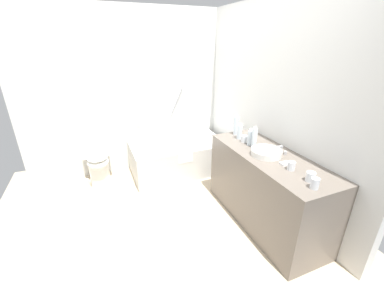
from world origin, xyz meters
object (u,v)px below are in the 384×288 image
at_px(bathtub, 178,156).
at_px(soap_dish, 285,164).
at_px(drinking_glass_2, 291,166).
at_px(drinking_glass_1, 244,139).
at_px(toilet, 98,161).
at_px(sink_faucet, 281,149).
at_px(drinking_glass_0, 311,177).
at_px(water_bottle_2, 240,132).
at_px(toilet_paper_roll, 85,184).
at_px(sink_basin, 266,152).
at_px(water_bottle_3, 254,138).
at_px(drinking_glass_3, 315,183).
at_px(water_bottle_1, 250,138).
at_px(water_bottle_0, 236,125).

xyz_separation_m(bathtub, soap_dish, (0.49, -1.70, 0.58)).
bearing_deg(drinking_glass_2, drinking_glass_1, 91.82).
relative_size(toilet, sink_faucet, 4.98).
height_order(bathtub, toilet, bathtub).
bearing_deg(drinking_glass_0, water_bottle_2, 91.15).
distance_m(soap_dish, toilet_paper_roll, 2.67).
relative_size(bathtub, water_bottle_2, 7.37).
xyz_separation_m(bathtub, toilet_paper_roll, (-1.39, 0.03, -0.20)).
height_order(sink_basin, drinking_glass_2, drinking_glass_2).
height_order(drinking_glass_2, soap_dish, drinking_glass_2).
relative_size(water_bottle_3, drinking_glass_3, 2.66).
relative_size(bathtub, water_bottle_1, 7.34).
bearing_deg(sink_basin, sink_faucet, 0.00).
height_order(water_bottle_2, water_bottle_3, water_bottle_3).
xyz_separation_m(sink_basin, toilet_paper_roll, (-1.85, 1.49, -0.80)).
height_order(bathtub, drinking_glass_1, bathtub).
relative_size(water_bottle_2, drinking_glass_1, 2.40).
bearing_deg(bathtub, drinking_glass_2, -75.31).
height_order(water_bottle_3, drinking_glass_3, water_bottle_3).
height_order(water_bottle_1, drinking_glass_2, water_bottle_1).
xyz_separation_m(sink_faucet, drinking_glass_3, (-0.22, -0.65, 0.01)).
relative_size(toilet, soap_dish, 8.41).
relative_size(water_bottle_2, drinking_glass_3, 2.09).
bearing_deg(bathtub, drinking_glass_3, -78.74).
bearing_deg(toilet_paper_roll, water_bottle_2, -28.10).
bearing_deg(drinking_glass_0, sink_basin, 91.61).
xyz_separation_m(sink_basin, water_bottle_1, (-0.00, 0.29, 0.06)).
height_order(sink_basin, toilet_paper_roll, sink_basin).
bearing_deg(water_bottle_3, drinking_glass_2, -88.69).
height_order(drinking_glass_3, soap_dish, drinking_glass_3).
height_order(water_bottle_2, drinking_glass_1, water_bottle_2).
bearing_deg(toilet_paper_roll, drinking_glass_0, -47.65).
relative_size(sink_faucet, soap_dish, 1.69).
distance_m(sink_faucet, water_bottle_3, 0.30).
relative_size(soap_dish, toilet_paper_roll, 0.73).
distance_m(water_bottle_0, drinking_glass_1, 0.27).
distance_m(water_bottle_2, drinking_glass_2, 0.85).
xyz_separation_m(water_bottle_0, water_bottle_1, (-0.03, -0.35, -0.03)).
relative_size(drinking_glass_2, drinking_glass_3, 0.88).
bearing_deg(drinking_glass_1, sink_faucet, -63.31).
xyz_separation_m(water_bottle_3, drinking_glass_2, (0.01, -0.56, -0.07)).
relative_size(toilet, water_bottle_3, 3.09).
height_order(water_bottle_0, water_bottle_2, water_bottle_0).
bearing_deg(drinking_glass_1, bathtub, 112.76).
xyz_separation_m(toilet, water_bottle_3, (1.63, -1.31, 0.58)).
distance_m(water_bottle_3, drinking_glass_3, 0.87).
bearing_deg(bathtub, drinking_glass_0, -76.69).
relative_size(sink_faucet, water_bottle_3, 0.62).
bearing_deg(water_bottle_0, drinking_glass_1, -98.91).
xyz_separation_m(sink_basin, water_bottle_3, (-0.00, 0.22, 0.08)).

